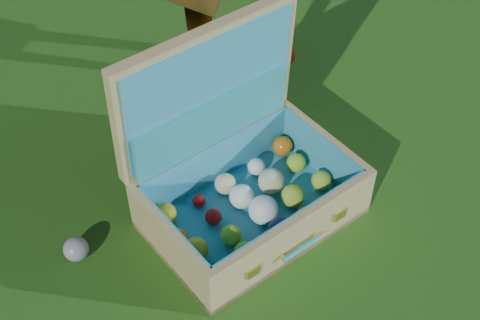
{
  "coord_description": "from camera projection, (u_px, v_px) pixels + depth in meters",
  "views": [
    {
      "loc": [
        -0.51,
        -1.13,
        1.56
      ],
      "look_at": [
        0.09,
        0.07,
        0.18
      ],
      "focal_mm": 50.0,
      "sensor_mm": 36.0,
      "label": 1
    }
  ],
  "objects": [
    {
      "name": "stray_ball",
      "position": [
        76.0,
        249.0,
        1.88
      ],
      "size": [
        0.07,
        0.07,
        0.07
      ],
      "primitive_type": "sphere",
      "color": "#4770B9",
      "rests_on": "ground"
    },
    {
      "name": "suitcase",
      "position": [
        239.0,
        168.0,
        1.93
      ],
      "size": [
        0.67,
        0.54,
        0.57
      ],
      "rotation": [
        0.0,
        0.0,
        0.2
      ],
      "color": "tan",
      "rests_on": "ground"
    },
    {
      "name": "ground",
      "position": [
        223.0,
        227.0,
        1.98
      ],
      "size": [
        60.0,
        60.0,
        0.0
      ],
      "primitive_type": "plane",
      "color": "#215114",
      "rests_on": "ground"
    }
  ]
}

